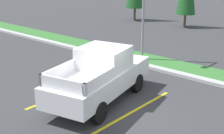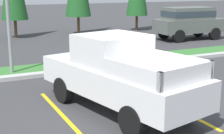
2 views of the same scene
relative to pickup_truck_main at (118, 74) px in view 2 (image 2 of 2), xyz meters
name	(u,v)px [view 2 (image 2 of 2)]	position (x,y,z in m)	size (l,w,h in m)	color
ground_plane	(156,109)	(0.99, -0.45, -1.04)	(120.00, 120.00, 0.00)	#38383A
parking_line_near	(66,119)	(-1.54, -0.05, -1.04)	(0.12, 4.80, 0.01)	yellow
parking_line_far	(164,102)	(1.56, -0.05, -1.04)	(0.12, 4.80, 0.01)	yellow
curb_strip	(89,69)	(0.99, 4.55, -0.97)	(56.00, 0.40, 0.15)	#B2B2AD
grass_median	(79,65)	(0.99, 5.65, -1.01)	(56.00, 1.80, 0.06)	#387533
pickup_truck_main	(118,74)	(0.00, 0.00, 0.00)	(2.96, 5.50, 2.10)	black
suv_distant	(189,21)	(10.16, 9.67, 0.20)	(4.66, 2.08, 2.10)	black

